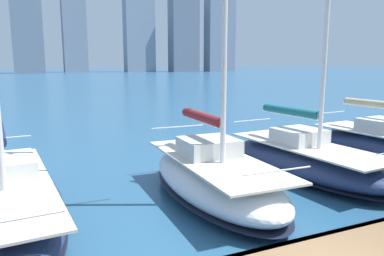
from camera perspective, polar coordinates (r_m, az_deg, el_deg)
The scene contains 4 objects.
city_skyline at distance 163.80m, azimuth -25.30°, elevation 13.79°, with size 177.49×21.75×40.31m.
sailboat_teal at distance 14.71m, azimuth 17.01°, elevation -4.42°, with size 3.28×7.65×11.99m.
sailboat_maroon at distance 11.84m, azimuth 3.38°, elevation -7.19°, with size 2.99×7.18×12.93m.
sailboat_navy at distance 11.48m, azimuth -26.63°, elevation -9.60°, with size 3.46×9.01×9.25m.
Camera 1 is at (4.67, 4.40, 4.26)m, focal length 35.00 mm.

